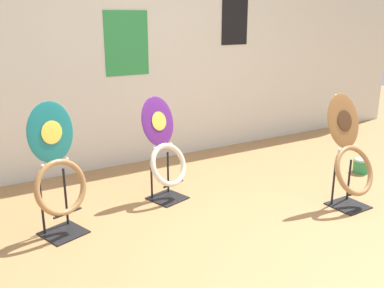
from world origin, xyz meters
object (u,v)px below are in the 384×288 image
toilet_seat_display_woodgrain (350,158)px  toilet_seat_display_purple_note (165,152)px  paint_can (361,165)px  toilet_seat_display_teal_sax (58,175)px

toilet_seat_display_woodgrain → toilet_seat_display_purple_note: toilet_seat_display_woodgrain is taller
toilet_seat_display_purple_note → paint_can: 2.09m
toilet_seat_display_woodgrain → toilet_seat_display_purple_note: 1.54m
toilet_seat_display_teal_sax → toilet_seat_display_purple_note: size_ratio=1.10×
toilet_seat_display_teal_sax → paint_can: toilet_seat_display_teal_sax is taller
toilet_seat_display_woodgrain → toilet_seat_display_purple_note: bearing=143.6°
toilet_seat_display_woodgrain → toilet_seat_display_teal_sax: (-2.18, 0.72, 0.04)m
paint_can → toilet_seat_display_teal_sax: bearing=174.9°
toilet_seat_display_teal_sax → paint_can: size_ratio=5.95×
toilet_seat_display_teal_sax → toilet_seat_display_purple_note: (0.94, 0.19, -0.03)m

